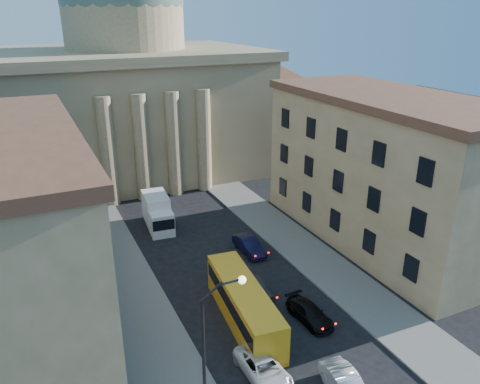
{
  "coord_description": "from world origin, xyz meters",
  "views": [
    {
      "loc": [
        -14.4,
        -11.27,
        21.91
      ],
      "look_at": [
        0.36,
        20.05,
        8.44
      ],
      "focal_mm": 35.0,
      "sensor_mm": 36.0,
      "label": 1
    }
  ],
  "objects": [
    {
      "name": "building_right",
      "position": [
        17.0,
        22.0,
        7.42
      ],
      "size": [
        11.6,
        26.6,
        14.7
      ],
      "color": "tan",
      "rests_on": "ground"
    },
    {
      "name": "car_left_mid",
      "position": [
        -3.01,
        9.42,
        0.69
      ],
      "size": [
        2.39,
        4.99,
        1.37
      ],
      "primitive_type": "imported",
      "rotation": [
        0.0,
        0.0,
        0.02
      ],
      "color": "silver",
      "rests_on": "ground"
    },
    {
      "name": "car_right_far",
      "position": [
        0.93,
        18.04,
        0.71
      ],
      "size": [
        1.92,
        4.25,
        1.42
      ],
      "primitive_type": "imported",
      "rotation": [
        0.0,
        0.0,
        -0.06
      ],
      "color": "#434348",
      "rests_on": "ground"
    },
    {
      "name": "city_bus",
      "position": [
        -1.66,
        15.1,
        1.64
      ],
      "size": [
        3.55,
        11.05,
        3.06
      ],
      "rotation": [
        0.0,
        0.0,
        -0.1
      ],
      "color": "orange",
      "rests_on": "ground"
    },
    {
      "name": "car_right_mid",
      "position": [
        2.91,
        13.18,
        0.64
      ],
      "size": [
        2.16,
        4.58,
        1.29
      ],
      "primitive_type": "imported",
      "rotation": [
        0.0,
        0.0,
        0.08
      ],
      "color": "black",
      "rests_on": "ground"
    },
    {
      "name": "building_left",
      "position": [
        -17.0,
        22.0,
        7.42
      ],
      "size": [
        11.6,
        26.6,
        14.7
      ],
      "color": "tan",
      "rests_on": "ground"
    },
    {
      "name": "car_right_distant",
      "position": [
        3.5,
        24.69,
        0.75
      ],
      "size": [
        1.65,
        4.57,
        1.5
      ],
      "primitive_type": "imported",
      "rotation": [
        0.0,
        0.0,
        0.01
      ],
      "color": "black",
      "rests_on": "ground"
    },
    {
      "name": "box_truck",
      "position": [
        -2.81,
        34.08,
        1.61
      ],
      "size": [
        2.94,
        6.35,
        3.39
      ],
      "rotation": [
        0.0,
        0.0,
        -0.09
      ],
      "color": "silver",
      "rests_on": "ground"
    },
    {
      "name": "sidewalk_right",
      "position": [
        8.5,
        18.0,
        0.07
      ],
      "size": [
        5.0,
        60.0,
        0.15
      ],
      "primitive_type": "cube",
      "color": "#5C5A54",
      "rests_on": "ground"
    },
    {
      "name": "church",
      "position": [
        0.0,
        55.47,
        11.88
      ],
      "size": [
        68.02,
        28.76,
        36.6
      ],
      "color": "#7B6A4B",
      "rests_on": "ground"
    },
    {
      "name": "street_lamp",
      "position": [
        -6.97,
        8.0,
        5.29
      ],
      "size": [
        2.62,
        0.44,
        8.83
      ],
      "color": "black",
      "rests_on": "ground"
    },
    {
      "name": "sidewalk_left",
      "position": [
        -8.5,
        18.0,
        0.07
      ],
      "size": [
        5.0,
        60.0,
        0.15
      ],
      "primitive_type": "cube",
      "color": "#5C5A54",
      "rests_on": "ground"
    }
  ]
}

